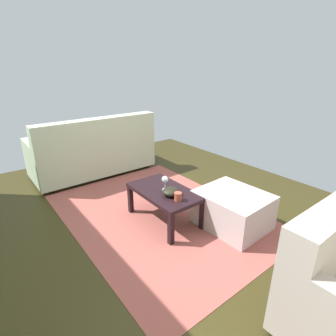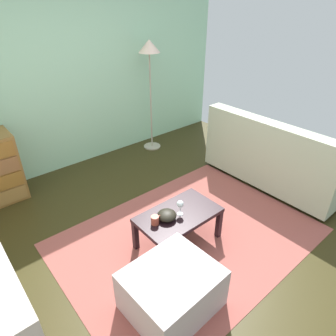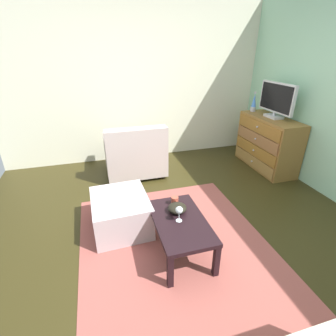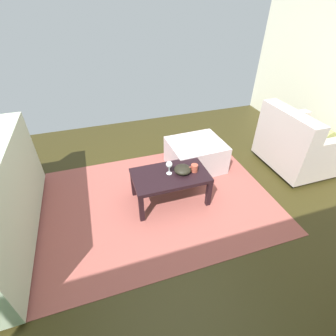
% 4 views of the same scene
% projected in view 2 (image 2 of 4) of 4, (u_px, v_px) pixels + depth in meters
% --- Properties ---
extents(ground_plane, '(5.51, 4.78, 0.05)m').
position_uv_depth(ground_plane, '(162.00, 237.00, 3.19)').
color(ground_plane, '#302A11').
extents(wall_accent_rear, '(5.51, 0.12, 2.61)m').
position_uv_depth(wall_accent_rear, '(59.00, 76.00, 3.94)').
color(wall_accent_rear, '#98CDA8').
rests_on(wall_accent_rear, ground_plane).
extents(area_rug, '(2.60, 1.90, 0.01)m').
position_uv_depth(area_rug, '(189.00, 237.00, 3.16)').
color(area_rug, '#934942').
rests_on(area_rug, ground_plane).
extents(coffee_table, '(0.82, 0.48, 0.37)m').
position_uv_depth(coffee_table, '(178.00, 218.00, 2.94)').
color(coffee_table, black).
rests_on(coffee_table, ground_plane).
extents(wine_glass, '(0.07, 0.07, 0.16)m').
position_uv_depth(wine_glass, '(180.00, 204.00, 2.85)').
color(wine_glass, silver).
rests_on(wine_glass, coffee_table).
extents(mug, '(0.11, 0.08, 0.08)m').
position_uv_depth(mug, '(155.00, 220.00, 2.76)').
color(mug, '#A54534').
rests_on(mug, coffee_table).
extents(bowl_decorative, '(0.19, 0.19, 0.08)m').
position_uv_depth(bowl_decorative, '(167.00, 215.00, 2.82)').
color(bowl_decorative, black).
rests_on(bowl_decorative, coffee_table).
extents(couch_large, '(0.85, 1.82, 0.93)m').
position_uv_depth(couch_large, '(275.00, 158.00, 3.94)').
color(couch_large, '#332319').
rests_on(couch_large, ground_plane).
extents(ottoman, '(0.72, 0.63, 0.38)m').
position_uv_depth(ottoman, '(172.00, 290.00, 2.37)').
color(ottoman, '#B7A6A9').
rests_on(ottoman, ground_plane).
extents(standing_lamp, '(0.32, 0.32, 1.70)m').
position_uv_depth(standing_lamp, '(149.00, 57.00, 4.32)').
color(standing_lamp, '#A59E8C').
rests_on(standing_lamp, ground_plane).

